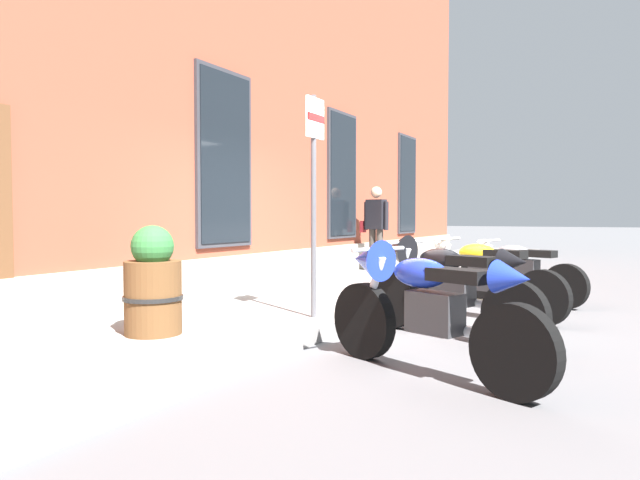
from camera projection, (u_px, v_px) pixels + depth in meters
ground_plane at (378, 319)px, 7.04m from camera, size 140.00×140.00×0.00m
sidewalk at (295, 306)px, 7.61m from camera, size 28.55×2.39×0.15m
motorcycle_blue_sport at (422, 303)px, 4.56m from camera, size 0.99×2.07×1.07m
motorcycle_black_sport at (442, 283)px, 5.99m from camera, size 0.91×2.11×1.07m
motorcycle_yellow_naked at (483, 279)px, 7.13m from camera, size 0.87×2.10×1.00m
motorcycle_grey_naked at (518, 271)px, 8.32m from camera, size 0.83×1.93×0.93m
pedestrian_dark_jacket at (376, 223)px, 11.65m from camera, size 0.28×0.66×1.73m
parking_sign at (314, 175)px, 6.25m from camera, size 0.36×0.07×2.45m
barrel_planter at (153, 286)px, 5.39m from camera, size 0.56×0.56×1.04m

